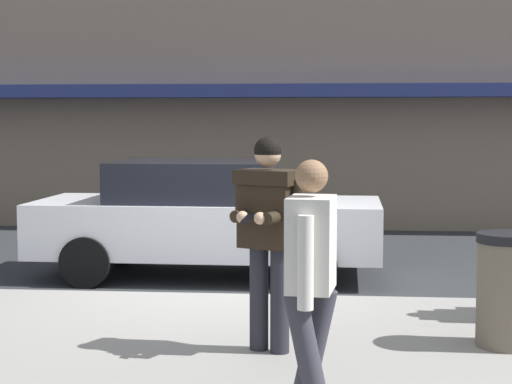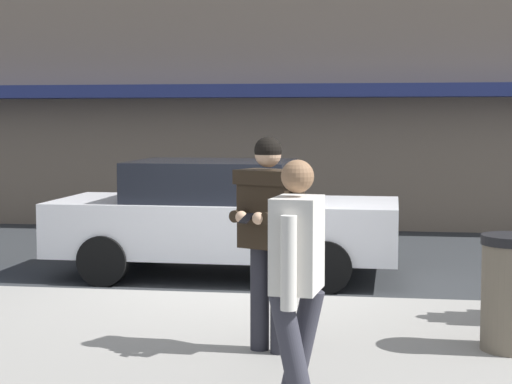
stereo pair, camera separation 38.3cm
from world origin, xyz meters
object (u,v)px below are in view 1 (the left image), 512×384
object	(u,v)px
man_texting_on_phone	(269,220)
pedestrian_in_light_coat	(311,274)
trash_bin	(508,290)
parked_sedan_mid	(205,218)

from	to	relation	value
man_texting_on_phone	pedestrian_in_light_coat	distance (m)	1.70
man_texting_on_phone	pedestrian_in_light_coat	size ratio (longest dim) A/B	1.06
man_texting_on_phone	trash_bin	xyz separation A→B (m)	(2.02, 0.35, -0.62)
man_texting_on_phone	trash_bin	world-z (taller)	man_texting_on_phone
pedestrian_in_light_coat	trash_bin	bearing A→B (deg)	50.81
parked_sedan_mid	trash_bin	size ratio (longest dim) A/B	4.62
pedestrian_in_light_coat	trash_bin	world-z (taller)	pedestrian_in_light_coat
man_texting_on_phone	trash_bin	bearing A→B (deg)	9.72
parked_sedan_mid	man_texting_on_phone	bearing A→B (deg)	-74.07
man_texting_on_phone	pedestrian_in_light_coat	bearing A→B (deg)	-76.41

